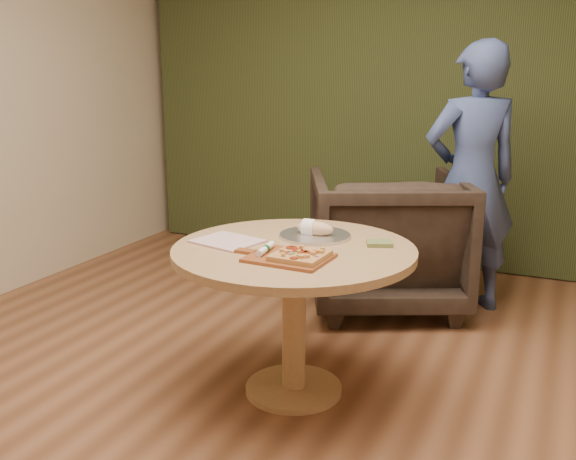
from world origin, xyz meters
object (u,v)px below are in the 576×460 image
Objects in this scene: pedestal_table at (294,275)px; serving_tray at (315,235)px; flatbread_pizza at (300,255)px; person_standing at (471,180)px; bread_roll at (313,228)px; pizza_paddle at (287,257)px; armchair at (386,234)px; cutlery_roll at (266,249)px.

pedestal_table is 0.26m from serving_tray.
person_standing reaches higher than flatbread_pizza.
person_standing is (0.57, 1.30, 0.08)m from bread_roll.
pizza_paddle is 0.41m from serving_tray.
bread_roll is (0.01, 0.21, 0.18)m from pedestal_table.
armchair is (0.07, 1.14, -0.29)m from bread_roll.
pizza_paddle is at bearing 64.14° from armchair.
pizza_paddle is 2.27× the size of cutlery_roll.
flatbread_pizza is 1.58m from armchair.
pizza_paddle is 1.27× the size of serving_tray.
cutlery_roll is at bearing -101.10° from bread_roll.
flatbread_pizza is 0.42m from serving_tray.
flatbread_pizza is at bearing -12.91° from cutlery_roll.
pedestal_table is 5.01× the size of flatbread_pizza.
pedestal_table is 5.98× the size of bread_roll.
person_standing is at bearing 74.89° from flatbread_pizza.
person_standing is (0.58, 1.52, 0.26)m from pedestal_table.
bread_roll is at bearing 32.82° from person_standing.
flatbread_pizza is at bearing -75.92° from bread_roll.
bread_roll is at bearing 104.08° from flatbread_pizza.
serving_tray reaches higher than pizza_paddle.
pedestal_table is 1.15× the size of armchair.
cutlery_roll reaches higher than pedestal_table.
flatbread_pizza is at bearing 66.57° from armchair.
flatbread_pizza is at bearing -77.09° from serving_tray.
cutlery_roll is 0.20× the size of armchair.
armchair is at bearing 78.92° from cutlery_roll.
cutlery_roll is (-0.18, 0.02, 0.00)m from flatbread_pizza.
cutlery_roll is at bearing 59.90° from armchair.
pizza_paddle is 1.79m from person_standing.
serving_tray is at bearing 84.25° from pedestal_table.
bread_roll is at bearing 180.00° from serving_tray.
flatbread_pizza is 0.18m from cutlery_roll.
person_standing is (0.64, 1.69, 0.09)m from cutlery_roll.
pizza_paddle is at bearing -13.76° from cutlery_roll.
armchair is 0.64m from person_standing.
pedestal_table is at bearing 107.56° from pizza_paddle.
pedestal_table is 0.25m from pizza_paddle.
pizza_paddle is at bearing 174.28° from flatbread_pizza.
serving_tray is at bearing 102.91° from flatbread_pizza.
pedestal_table is at bearing 120.38° from flatbread_pizza.
armchair is (0.06, 1.14, -0.26)m from serving_tray.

